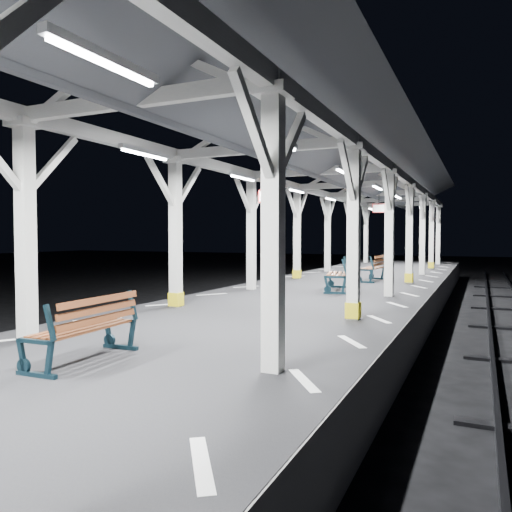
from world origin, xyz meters
The scene contains 9 objects.
ground centered at (0.00, 0.00, 0.00)m, with size 120.00×120.00×0.00m, color black.
platform centered at (0.00, 0.00, 0.50)m, with size 6.00×50.00×1.00m, color black.
hazard_stripes_left centered at (-2.45, 0.00, 1.00)m, with size 1.00×48.00×0.01m, color silver.
hazard_stripes_right centered at (2.45, 0.00, 1.00)m, with size 1.00×48.00×0.01m, color silver.
track_left centered at (-5.00, 0.00, 0.08)m, with size 2.20×60.00×0.16m.
canopy centered at (0.00, -0.02, 4.56)m, with size 5.40×49.00×4.65m.
bench_near centered at (-0.28, -2.56, 1.45)m, with size 0.65×1.59×0.85m.
bench_mid centered at (0.51, 6.75, 1.52)m, with size 1.05×1.91×0.98m.
bench_far centered at (0.79, 10.24, 1.49)m, with size 0.72×1.73×0.92m.
Camera 1 is at (4.21, -7.36, 2.60)m, focal length 35.00 mm.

